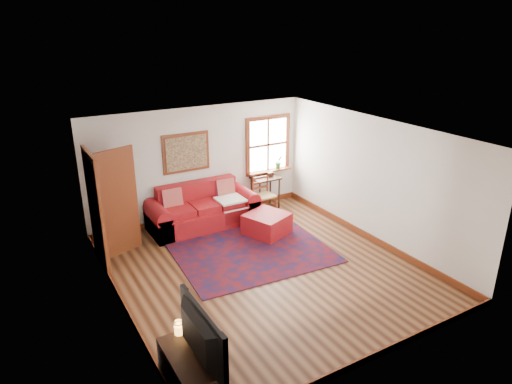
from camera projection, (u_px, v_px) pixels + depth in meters
ground at (263, 269)px, 8.19m from camera, size 5.50×5.50×0.00m
room_envelope at (264, 182)px, 7.62m from camera, size 5.04×5.54×2.52m
window at (269, 150)px, 10.76m from camera, size 1.18×0.20×1.38m
doorway at (108, 205)px, 8.22m from camera, size 0.89×1.08×2.14m
framed_artwork at (186, 153)px, 9.70m from camera, size 1.05×0.07×0.85m
persian_rug at (252, 252)px, 8.79m from camera, size 3.01×2.48×0.02m
red_leather_sofa at (203, 212)px, 9.87m from camera, size 2.34×0.97×0.91m
red_ottoman at (267, 224)px, 9.47m from camera, size 1.01×1.01×0.45m
side_table at (265, 182)px, 10.70m from camera, size 0.63×0.47×0.75m
ladder_back_chair at (263, 193)px, 10.35m from camera, size 0.44×0.42×0.94m
media_cabinet at (190, 375)px, 5.35m from camera, size 0.45×1.01×0.55m
television at (193, 338)px, 5.05m from camera, size 0.15×1.17×0.67m
candle_hurricane at (179, 328)px, 5.60m from camera, size 0.12×0.12×0.18m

